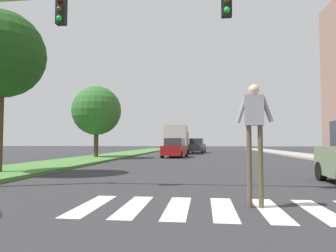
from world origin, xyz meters
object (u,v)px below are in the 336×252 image
(pedestrian_performer, at_px, (254,125))
(tree_mid, at_px, (0,55))
(truck_box_delivery, at_px, (177,139))
(traffic_light_gantry, at_px, (59,37))
(sedan_midblock, at_px, (175,148))
(sedan_distant, at_px, (197,146))
(tree_far, at_px, (96,111))

(pedestrian_performer, bearing_deg, tree_mid, 152.07)
(truck_box_delivery, bearing_deg, pedestrian_performer, -81.79)
(pedestrian_performer, distance_m, truck_box_delivery, 27.87)
(traffic_light_gantry, relative_size, sedan_midblock, 1.94)
(tree_mid, height_order, sedan_distant, tree_mid)
(tree_far, bearing_deg, tree_mid, -87.84)
(sedan_distant, distance_m, truck_box_delivery, 4.32)
(sedan_distant, xyz_separation_m, truck_box_delivery, (-2.14, -3.66, 0.82))
(sedan_midblock, distance_m, truck_box_delivery, 7.75)
(tree_far, height_order, sedan_midblock, tree_far)
(traffic_light_gantry, distance_m, sedan_distant, 29.80)
(pedestrian_performer, bearing_deg, truck_box_delivery, 98.21)
(traffic_light_gantry, bearing_deg, sedan_distant, 83.59)
(traffic_light_gantry, height_order, sedan_distant, traffic_light_gantry)
(sedan_distant, bearing_deg, tree_mid, -105.45)
(sedan_distant, bearing_deg, tree_far, -118.88)
(traffic_light_gantry, xyz_separation_m, truck_box_delivery, (1.16, 25.74, -2.72))
(tree_mid, distance_m, sedan_distant, 27.69)
(truck_box_delivery, bearing_deg, sedan_distant, 59.66)
(sedan_midblock, relative_size, truck_box_delivery, 0.72)
(tree_far, height_order, pedestrian_performer, tree_far)
(traffic_light_gantry, relative_size, truck_box_delivery, 1.40)
(tree_far, bearing_deg, traffic_light_gantry, -73.78)
(pedestrian_performer, xyz_separation_m, sedan_distant, (-1.84, 31.24, -0.85))
(pedestrian_performer, relative_size, sedan_midblock, 0.56)
(tree_far, distance_m, traffic_light_gantry, 15.97)
(tree_mid, relative_size, sedan_midblock, 1.45)
(traffic_light_gantry, xyz_separation_m, pedestrian_performer, (5.14, -1.84, -2.69))
(tree_mid, height_order, truck_box_delivery, tree_mid)
(sedan_midblock, bearing_deg, pedestrian_performer, -80.08)
(tree_mid, distance_m, pedestrian_performer, 10.81)
(sedan_distant, relative_size, truck_box_delivery, 0.70)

